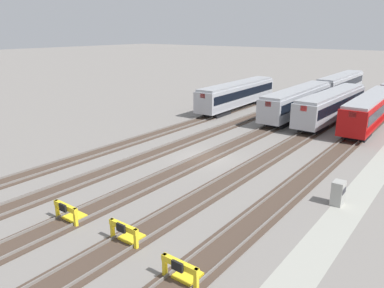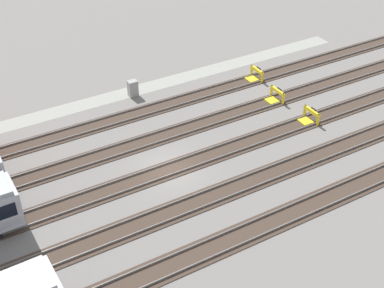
% 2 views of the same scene
% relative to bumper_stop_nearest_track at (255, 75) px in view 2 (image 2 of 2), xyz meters
% --- Properties ---
extents(ground_plane, '(400.00, 400.00, 0.00)m').
position_rel_bumper_stop_nearest_track_xyz_m(ground_plane, '(14.40, 8.84, -0.51)').
color(ground_plane, gray).
extents(service_walkway, '(54.00, 2.00, 0.01)m').
position_rel_bumper_stop_nearest_track_xyz_m(service_walkway, '(14.40, -3.97, -0.51)').
color(service_walkway, '#9E9E93').
rests_on(service_walkway, ground).
extents(rail_track_nearest, '(90.00, 2.23, 0.21)m').
position_rel_bumper_stop_nearest_track_xyz_m(rail_track_nearest, '(14.40, 0.00, -0.47)').
color(rail_track_nearest, '#47382D').
rests_on(rail_track_nearest, ground).
extents(rail_track_near_inner, '(90.00, 2.23, 0.21)m').
position_rel_bumper_stop_nearest_track_xyz_m(rail_track_near_inner, '(14.40, 4.42, -0.47)').
color(rail_track_near_inner, '#47382D').
rests_on(rail_track_near_inner, ground).
extents(rail_track_middle, '(90.00, 2.24, 0.21)m').
position_rel_bumper_stop_nearest_track_xyz_m(rail_track_middle, '(14.40, 8.84, -0.47)').
color(rail_track_middle, '#47382D').
rests_on(rail_track_middle, ground).
extents(rail_track_far_inner, '(90.00, 2.23, 0.21)m').
position_rel_bumper_stop_nearest_track_xyz_m(rail_track_far_inner, '(14.40, 13.25, -0.47)').
color(rail_track_far_inner, '#47382D').
rests_on(rail_track_far_inner, ground).
extents(rail_track_farthest, '(90.00, 2.23, 0.21)m').
position_rel_bumper_stop_nearest_track_xyz_m(rail_track_farthest, '(14.40, 17.67, -0.47)').
color(rail_track_farthest, '#47382D').
rests_on(rail_track_farthest, ground).
extents(bumper_stop_nearest_track, '(1.35, 2.00, 1.22)m').
position_rel_bumper_stop_nearest_track_xyz_m(bumper_stop_nearest_track, '(0.00, 0.00, 0.00)').
color(bumper_stop_nearest_track, yellow).
rests_on(bumper_stop_nearest_track, ground).
extents(bumper_stop_near_inner_track, '(1.35, 2.00, 1.22)m').
position_rel_bumper_stop_nearest_track_xyz_m(bumper_stop_near_inner_track, '(0.79, 4.42, 0.00)').
color(bumper_stop_near_inner_track, yellow).
rests_on(bumper_stop_near_inner_track, ground).
extents(bumper_stop_middle_track, '(1.35, 2.00, 1.22)m').
position_rel_bumper_stop_nearest_track_xyz_m(bumper_stop_middle_track, '(0.36, 8.83, 0.00)').
color(bumper_stop_middle_track, yellow).
rests_on(bumper_stop_middle_track, ground).
extents(electrical_cabinet, '(0.90, 0.73, 1.60)m').
position_rel_bumper_stop_nearest_track_xyz_m(electrical_cabinet, '(12.06, -3.20, 0.29)').
color(electrical_cabinet, '#9E9E99').
rests_on(electrical_cabinet, ground).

